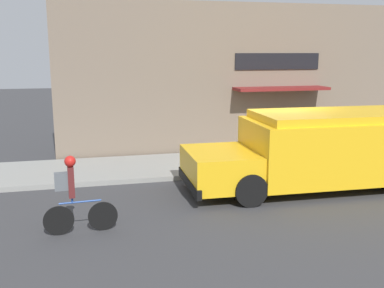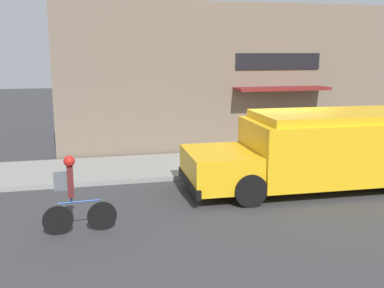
# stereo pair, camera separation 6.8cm
# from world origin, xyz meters

# --- Properties ---
(ground_plane) EXTENTS (70.00, 70.00, 0.00)m
(ground_plane) POSITION_xyz_m (0.00, 0.00, 0.00)
(ground_plane) COLOR #38383A
(sidewalk) EXTENTS (28.00, 2.91, 0.14)m
(sidewalk) POSITION_xyz_m (0.00, 1.45, 0.07)
(sidewalk) COLOR gray
(sidewalk) RESTS_ON ground_plane
(storefront) EXTENTS (12.93, 1.07, 5.30)m
(storefront) POSITION_xyz_m (0.04, 3.09, 2.65)
(storefront) COLOR #756656
(storefront) RESTS_ON ground_plane
(school_bus) EXTENTS (7.00, 2.90, 2.07)m
(school_bus) POSITION_xyz_m (0.85, -1.55, 1.08)
(school_bus) COLOR yellow
(school_bus) RESTS_ON ground_plane
(cyclist) EXTENTS (1.49, 0.22, 1.63)m
(cyclist) POSITION_xyz_m (-5.75, -3.21, 0.82)
(cyclist) COLOR black
(cyclist) RESTS_ON ground_plane
(trash_bin) EXTENTS (0.48, 0.48, 0.85)m
(trash_bin) POSITION_xyz_m (3.45, 1.55, 0.56)
(trash_bin) COLOR #2D5138
(trash_bin) RESTS_ON sidewalk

